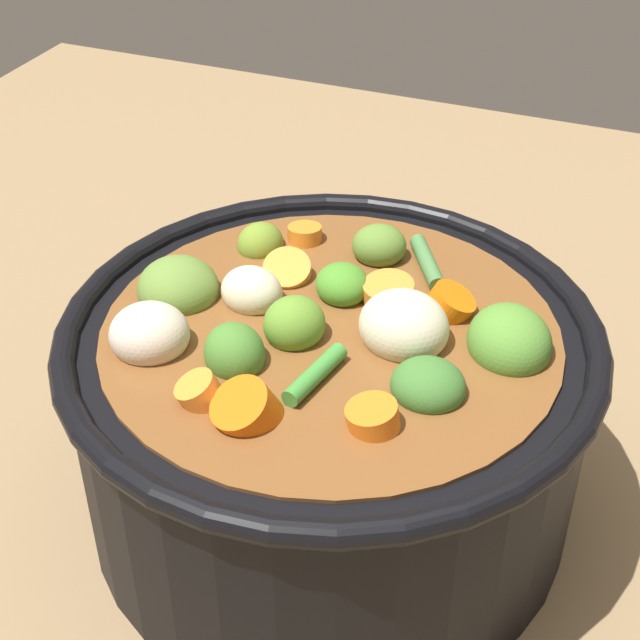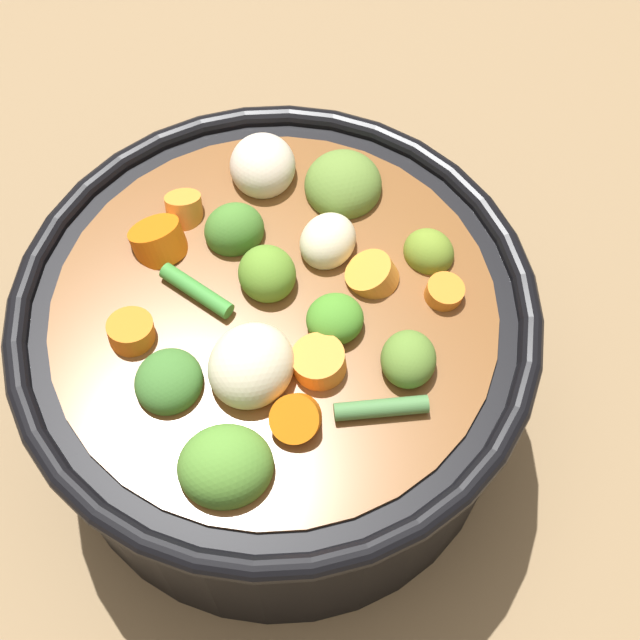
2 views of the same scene
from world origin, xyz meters
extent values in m
plane|color=#8C704C|center=(0.00, 0.00, 0.00)|extent=(1.10, 1.10, 0.00)
cylinder|color=black|center=(0.00, 0.00, 0.06)|extent=(0.26, 0.26, 0.12)
torus|color=black|center=(0.00, 0.00, 0.12)|extent=(0.27, 0.27, 0.01)
cylinder|color=brown|center=(0.00, 0.00, 0.06)|extent=(0.22, 0.22, 0.11)
ellipsoid|color=olive|center=(0.06, 0.06, 0.12)|extent=(0.03, 0.03, 0.02)
ellipsoid|color=#48802F|center=(-0.04, 0.03, 0.12)|extent=(0.04, 0.04, 0.03)
ellipsoid|color=#4A8E2A|center=(0.03, 0.01, 0.12)|extent=(0.04, 0.04, 0.02)
ellipsoid|color=#558E33|center=(0.02, -0.08, 0.12)|extent=(0.06, 0.06, 0.03)
ellipsoid|color=olive|center=(0.07, 0.00, 0.12)|extent=(0.03, 0.04, 0.02)
ellipsoid|color=#407731|center=(-0.03, -0.06, 0.12)|extent=(0.03, 0.03, 0.02)
ellipsoid|color=olive|center=(0.00, 0.08, 0.12)|extent=(0.04, 0.04, 0.03)
ellipsoid|color=olive|center=(-0.01, 0.01, 0.12)|extent=(0.04, 0.04, 0.03)
cylinder|color=orange|center=(0.04, 0.04, 0.12)|extent=(0.03, 0.03, 0.02)
cylinder|color=orange|center=(0.07, 0.04, 0.12)|extent=(0.03, 0.03, 0.01)
cylinder|color=orange|center=(-0.06, -0.04, 0.12)|extent=(0.03, 0.03, 0.02)
cylinder|color=orange|center=(0.03, -0.02, 0.12)|extent=(0.03, 0.03, 0.02)
cylinder|color=orange|center=(-0.07, 0.03, 0.12)|extent=(0.03, 0.03, 0.02)
cylinder|color=orange|center=(0.04, -0.05, 0.12)|extent=(0.03, 0.03, 0.03)
cylinder|color=orange|center=(-0.07, 0.01, 0.12)|extent=(0.04, 0.04, 0.03)
ellipsoid|color=beige|center=(0.01, -0.04, 0.13)|extent=(0.04, 0.05, 0.04)
ellipsoid|color=beige|center=(-0.04, 0.07, 0.12)|extent=(0.05, 0.05, 0.03)
ellipsoid|color=beige|center=(0.01, 0.05, 0.12)|extent=(0.03, 0.03, 0.03)
cylinder|color=#409038|center=(-0.04, -0.01, 0.12)|extent=(0.04, 0.02, 0.01)
cylinder|color=#4B7F44|center=(0.07, -0.03, 0.12)|extent=(0.04, 0.03, 0.01)
camera|label=1|loc=(-0.35, -0.14, 0.40)|focal=54.09mm
camera|label=2|loc=(0.12, -0.20, 0.52)|focal=52.56mm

